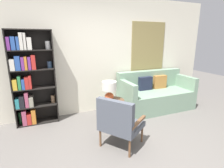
# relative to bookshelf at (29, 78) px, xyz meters

# --- Properties ---
(ground_plane) EXTENTS (14.00, 14.00, 0.00)m
(ground_plane) POSITION_rel_bookshelf_xyz_m (1.36, -1.84, -0.98)
(ground_plane) COLOR #66605B
(wall_back) EXTENTS (6.40, 0.08, 2.70)m
(wall_back) POSITION_rel_bookshelf_xyz_m (1.40, 0.19, 0.37)
(wall_back) COLOR silver
(wall_back) RESTS_ON ground_plane
(bookshelf) EXTENTS (0.83, 0.30, 1.92)m
(bookshelf) POSITION_rel_bookshelf_xyz_m (0.00, 0.00, 0.00)
(bookshelf) COLOR black
(bookshelf) RESTS_ON ground_plane
(armchair) EXTENTS (0.82, 0.83, 0.86)m
(armchair) POSITION_rel_bookshelf_xyz_m (1.30, -1.48, -0.50)
(armchair) COLOR brown
(armchair) RESTS_ON ground_plane
(couch) EXTENTS (1.83, 0.87, 0.94)m
(couch) POSITION_rel_bookshelf_xyz_m (2.88, -0.27, -0.63)
(couch) COLOR gray
(couch) RESTS_ON ground_plane
(side_table) EXTENTS (0.51, 0.51, 0.50)m
(side_table) POSITION_rel_bookshelf_xyz_m (1.55, -0.60, -0.53)
(side_table) COLOR brown
(side_table) RESTS_ON ground_plane
(table_lamp) EXTENTS (0.30, 0.30, 0.39)m
(table_lamp) POSITION_rel_bookshelf_xyz_m (1.51, -0.55, -0.23)
(table_lamp) COLOR #C65128
(table_lamp) RESTS_ON side_table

